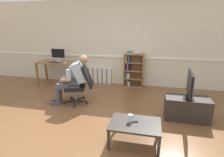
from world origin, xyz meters
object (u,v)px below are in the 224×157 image
computer_mouse (65,63)px  radiator (98,75)px  computer_desk (58,65)px  tv_screen (190,85)px  keyboard (55,62)px  spare_remote (134,122)px  imac_monitor (58,54)px  bookshelf (132,70)px  tv_stand (187,108)px  person_seated (73,78)px  drinking_glass (130,118)px  coffee_table (135,125)px  office_chair (81,83)px

computer_mouse → radiator: size_ratio=0.11×
computer_desk → tv_screen: size_ratio=1.74×
keyboard → spare_remote: 3.78m
imac_monitor → spare_remote: 3.94m
radiator → spare_remote: (1.55, -3.01, 0.12)m
keyboard → imac_monitor: bearing=82.3°
bookshelf → tv_stand: bearing=-53.9°
person_seated → tv_screen: size_ratio=1.59×
bookshelf → drinking_glass: bearing=-84.0°
tv_stand → drinking_glass: drinking_glass is taller
keyboard → radiator: keyboard is taller
person_seated → keyboard: bearing=-150.2°
imac_monitor → keyboard: 0.33m
coffee_table → spare_remote: 0.06m
tv_stand → tv_screen: bearing=-4.8°
computer_desk → tv_stand: 4.15m
tv_stand → spare_remote: 1.45m
radiator → tv_stand: radiator is taller
imac_monitor → keyboard: imac_monitor is taller
keyboard → tv_screen: size_ratio=0.47×
computer_desk → radiator: bearing=17.3°
radiator → person_seated: person_seated is taller
computer_mouse → person_seated: size_ratio=0.08×
person_seated → computer_desk: bearing=-153.8°
radiator → office_chair: office_chair is taller
office_chair → tv_stand: (2.47, -0.28, -0.29)m
bookshelf → radiator: (-1.19, 0.10, -0.28)m
computer_mouse → bookshelf: bookshelf is taller
radiator → tv_screen: (2.55, -1.98, 0.50)m
imac_monitor → radiator: size_ratio=0.55×
bookshelf → drinking_glass: (0.31, -2.92, -0.11)m
imac_monitor → tv_screen: bearing=-23.6°
computer_mouse → spare_remote: size_ratio=0.67×
tv_screen → computer_mouse: bearing=71.9°
bookshelf → office_chair: bearing=-124.6°
computer_mouse → tv_screen: bearing=-22.9°
radiator → bookshelf: bearing=-4.8°
bookshelf → office_chair: 1.94m
bookshelf → person_seated: (-1.27, -1.64, 0.10)m
office_chair → spare_remote: (1.46, -1.32, -0.14)m
bookshelf → coffee_table: size_ratio=1.38×
tv_stand → person_seated: bearing=174.9°
tv_screen → spare_remote: size_ratio=5.16×
office_chair → drinking_glass: bearing=32.1°
computer_desk → computer_mouse: (0.34, -0.12, 0.12)m
spare_remote → bookshelf: bearing=-16.5°
coffee_table → spare_remote: bearing=149.5°
imac_monitor → office_chair: size_ratio=0.52×
computer_mouse → radiator: bearing=29.0°
tv_screen → drinking_glass: tv_screen is taller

